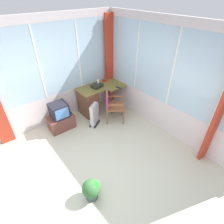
{
  "coord_description": "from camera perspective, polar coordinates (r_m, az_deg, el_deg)",
  "views": [
    {
      "loc": [
        -1.22,
        -1.98,
        3.12
      ],
      "look_at": [
        0.9,
        0.59,
        0.77
      ],
      "focal_mm": 28.64,
      "sensor_mm": 36.0,
      "label": 1
    }
  ],
  "objects": [
    {
      "name": "potted_plant",
      "position": [
        3.39,
        -6.49,
        -23.22
      ],
      "size": [
        0.32,
        0.32,
        0.42
      ],
      "color": "#3A4E49",
      "rests_on": "ground"
    },
    {
      "name": "desk",
      "position": [
        5.19,
        -7.1,
        3.51
      ],
      "size": [
        1.3,
        0.77,
        0.78
      ],
      "color": "olive",
      "rests_on": "ground"
    },
    {
      "name": "north_window_panel",
      "position": [
        4.68,
        -21.58,
        10.36
      ],
      "size": [
        4.21,
        0.07,
        2.68
      ],
      "color": "silver",
      "rests_on": "ground"
    },
    {
      "name": "tv_on_stand",
      "position": [
        4.83,
        -16.12,
        -1.73
      ],
      "size": [
        0.65,
        0.46,
        0.75
      ],
      "color": "brown",
      "rests_on": "ground"
    },
    {
      "name": "wooden_armchair",
      "position": [
        4.8,
        -0.43,
        3.0
      ],
      "size": [
        0.67,
        0.67,
        0.88
      ],
      "color": "brown",
      "rests_on": "ground"
    },
    {
      "name": "ground",
      "position": [
        3.92,
        -4.84,
        -18.52
      ],
      "size": [
        5.21,
        5.29,
        0.06
      ],
      "primitive_type": "cube",
      "color": "beige"
    },
    {
      "name": "tv_remote",
      "position": [
        5.07,
        2.0,
        7.83
      ],
      "size": [
        0.07,
        0.16,
        0.02
      ],
      "primitive_type": "cube",
      "rotation": [
        0.0,
        0.0,
        0.19
      ],
      "color": "black",
      "rests_on": "desk"
    },
    {
      "name": "paper_tray",
      "position": [
        5.11,
        -4.83,
        8.38
      ],
      "size": [
        0.33,
        0.27,
        0.09
      ],
      "primitive_type": "cube",
      "rotation": [
        0.0,
        0.0,
        0.16
      ],
      "color": "#282A23",
      "rests_on": "desk"
    },
    {
      "name": "desk_lamp",
      "position": [
        5.34,
        -1.53,
        12.35
      ],
      "size": [
        0.24,
        0.21,
        0.41
      ],
      "color": "red",
      "rests_on": "desk"
    },
    {
      "name": "east_window_panel",
      "position": [
        4.28,
        18.36,
        8.8
      ],
      "size": [
        0.07,
        4.29,
        2.68
      ],
      "color": "silver",
      "rests_on": "ground"
    },
    {
      "name": "curtain_corner",
      "position": [
        5.47,
        -0.7,
        15.68
      ],
      "size": [
        0.31,
        0.1,
        2.58
      ],
      "primitive_type": "cube",
      "rotation": [
        0.0,
        0.0,
        -0.08
      ],
      "color": "#B93724",
      "rests_on": "ground"
    },
    {
      "name": "space_heater",
      "position": [
        4.8,
        -5.58,
        -0.65
      ],
      "size": [
        0.4,
        0.33,
        0.64
      ],
      "color": "silver",
      "rests_on": "ground"
    },
    {
      "name": "spray_bottle",
      "position": [
        5.18,
        -4.46,
        9.48
      ],
      "size": [
        0.06,
        0.06,
        0.22
      ],
      "color": "silver",
      "rests_on": "desk"
    },
    {
      "name": "curtain_east_far",
      "position": [
        3.84,
        31.78,
        0.93
      ],
      "size": [
        0.31,
        0.11,
        2.58
      ],
      "primitive_type": "cube",
      "rotation": [
        0.0,
        0.0,
        -0.14
      ],
      "color": "#B93724",
      "rests_on": "ground"
    }
  ]
}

